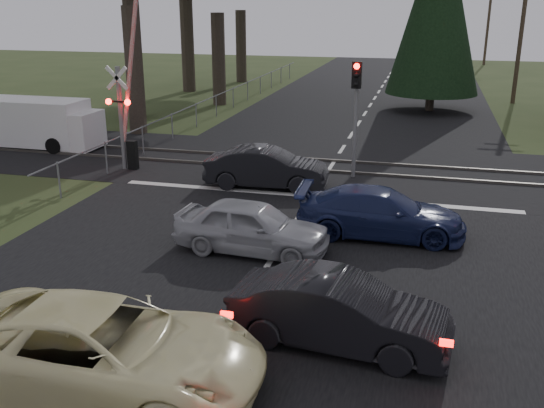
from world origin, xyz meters
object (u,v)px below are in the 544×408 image
(blue_sedan, at_px, (380,213))
(crossing_signal, at_px, (126,115))
(utility_pole_mid, at_px, (522,24))
(silver_car, at_px, (252,227))
(white_van, at_px, (41,123))
(cream_coupe, at_px, (103,349))
(dark_car_far, at_px, (267,168))
(traffic_signal_center, at_px, (356,100))
(utility_pole_far, at_px, (489,15))
(dark_hatchback, at_px, (339,312))

(blue_sedan, bearing_deg, crossing_signal, 62.98)
(blue_sedan, bearing_deg, utility_pole_mid, -15.69)
(silver_car, distance_m, white_van, 14.90)
(crossing_signal, height_order, blue_sedan, crossing_signal)
(cream_coupe, bearing_deg, dark_car_far, 0.06)
(cream_coupe, bearing_deg, crossing_signal, 23.60)
(crossing_signal, distance_m, white_van, 5.90)
(crossing_signal, height_order, traffic_signal_center, crossing_signal)
(traffic_signal_center, distance_m, utility_pole_far, 44.99)
(utility_pole_mid, xyz_separation_m, utility_pole_far, (0.00, 25.00, 0.00))
(silver_car, bearing_deg, dark_car_far, 15.57)
(crossing_signal, distance_m, traffic_signal_center, 8.36)
(utility_pole_far, distance_m, white_van, 47.90)
(traffic_signal_center, xyz_separation_m, dark_car_far, (-2.69, -1.86, -2.13))
(blue_sedan, bearing_deg, silver_car, 120.68)
(crossing_signal, relative_size, dark_car_far, 1.69)
(utility_pole_far, height_order, cream_coupe, utility_pole_far)
(cream_coupe, relative_size, white_van, 1.00)
(cream_coupe, relative_size, dark_hatchback, 1.31)
(silver_car, distance_m, dark_car_far, 5.61)
(cream_coupe, bearing_deg, white_van, 35.27)
(dark_car_far, relative_size, white_van, 0.78)
(utility_pole_far, bearing_deg, utility_pole_mid, -90.00)
(dark_hatchback, bearing_deg, cream_coupe, 129.17)
(blue_sedan, bearing_deg, utility_pole_far, -8.85)
(crossing_signal, distance_m, blue_sedan, 10.80)
(white_van, bearing_deg, crossing_signal, -23.55)
(crossing_signal, height_order, white_van, crossing_signal)
(crossing_signal, bearing_deg, silver_car, -44.13)
(crossing_signal, bearing_deg, traffic_signal_center, 6.15)
(utility_pole_far, xyz_separation_m, white_van, (-21.09, -42.85, -3.68))
(utility_pole_far, relative_size, cream_coupe, 1.70)
(white_van, bearing_deg, dark_hatchback, -40.15)
(utility_pole_mid, height_order, utility_pole_far, same)
(traffic_signal_center, relative_size, dark_car_far, 1.00)
(traffic_signal_center, bearing_deg, silver_car, -102.27)
(utility_pole_far, distance_m, dark_car_far, 47.46)
(silver_car, height_order, blue_sedan, silver_car)
(blue_sedan, relative_size, dark_car_far, 1.09)
(dark_hatchback, height_order, blue_sedan, dark_hatchback)
(silver_car, bearing_deg, cream_coupe, 177.74)
(dark_car_far, xyz_separation_m, white_van, (-10.90, 3.33, 0.37))
(cream_coupe, relative_size, dark_car_far, 1.28)
(dark_hatchback, bearing_deg, blue_sedan, 3.31)
(dark_car_far, height_order, white_van, white_van)
(dark_hatchback, relative_size, blue_sedan, 0.90)
(dark_hatchback, relative_size, dark_car_far, 0.98)
(silver_car, relative_size, dark_car_far, 0.95)
(silver_car, height_order, dark_car_far, dark_car_far)
(crossing_signal, bearing_deg, utility_pole_mid, 52.03)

